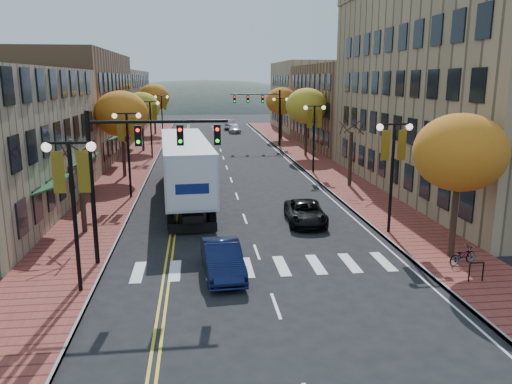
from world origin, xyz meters
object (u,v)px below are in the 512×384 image
object	(u,v)px
semi_truck	(184,163)
navy_sedan	(222,259)
black_suv	(305,212)
bicycle	(462,255)

from	to	relation	value
semi_truck	navy_sedan	size ratio (longest dim) A/B	4.00
black_suv	bicycle	world-z (taller)	black_suv
black_suv	bicycle	distance (m)	9.53
semi_truck	black_suv	size ratio (longest dim) A/B	3.83
semi_truck	black_suv	xyz separation A→B (m)	(7.14, -6.73, -1.94)
navy_sedan	bicycle	xyz separation A→B (m)	(10.76, -0.38, -0.17)
black_suv	bicycle	xyz separation A→B (m)	(5.49, -7.79, -0.08)
semi_truck	bicycle	distance (m)	19.35
semi_truck	bicycle	world-z (taller)	semi_truck
bicycle	black_suv	bearing A→B (deg)	14.19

